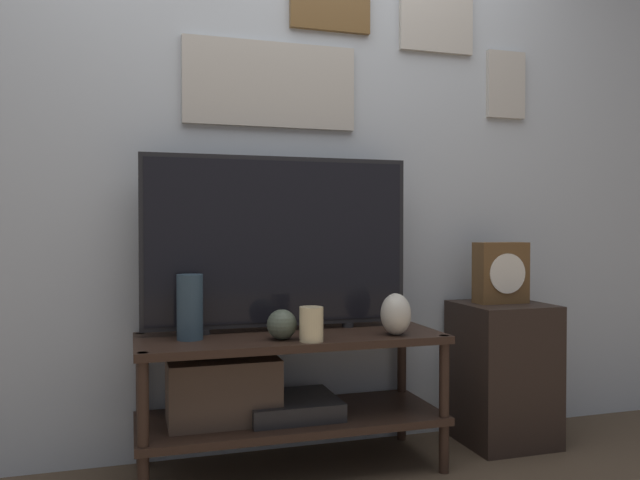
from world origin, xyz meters
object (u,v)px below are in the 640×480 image
(vase_urn_stoneware, at_px, (396,314))
(candle_jar, at_px, (311,324))
(mantel_clock, at_px, (501,273))
(television, at_px, (278,242))
(vase_tall_ceramic, at_px, (190,307))
(vase_round_glass, at_px, (282,325))

(vase_urn_stoneware, height_order, candle_jar, vase_urn_stoneware)
(mantel_clock, bearing_deg, vase_urn_stoneware, -162.53)
(television, relative_size, vase_tall_ceramic, 4.46)
(television, height_order, vase_tall_ceramic, television)
(vase_round_glass, bearing_deg, mantel_clock, 8.37)
(candle_jar, distance_m, mantel_clock, 0.99)
(candle_jar, bearing_deg, vase_tall_ceramic, 158.16)
(vase_urn_stoneware, height_order, mantel_clock, mantel_clock)
(television, height_order, vase_urn_stoneware, television)
(vase_tall_ceramic, relative_size, vase_round_glass, 2.16)
(mantel_clock, bearing_deg, television, 177.37)
(television, bearing_deg, mantel_clock, -2.63)
(television, distance_m, vase_urn_stoneware, 0.56)
(vase_tall_ceramic, relative_size, candle_jar, 1.91)
(vase_round_glass, xyz_separation_m, mantel_clock, (1.05, 0.15, 0.16))
(vase_urn_stoneware, xyz_separation_m, mantel_clock, (0.60, 0.19, 0.14))
(vase_urn_stoneware, height_order, vase_tall_ceramic, vase_tall_ceramic)
(vase_urn_stoneware, distance_m, mantel_clock, 0.64)
(television, distance_m, candle_jar, 0.41)
(mantel_clock, bearing_deg, candle_jar, -166.76)
(television, xyz_separation_m, candle_jar, (0.06, -0.27, -0.30))
(vase_urn_stoneware, xyz_separation_m, vase_tall_ceramic, (-0.78, 0.13, 0.04))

